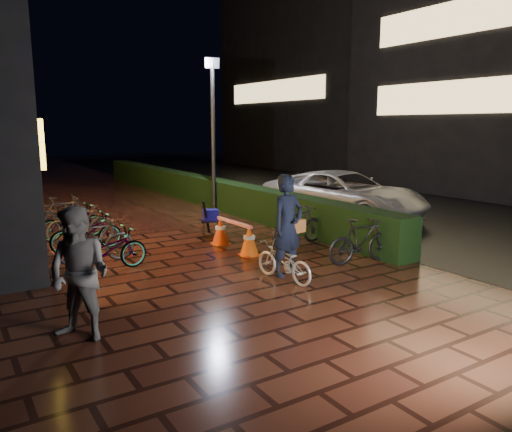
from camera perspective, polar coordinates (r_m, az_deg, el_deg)
ground at (r=10.68m, az=-3.07°, el=-5.61°), size 80.00×80.00×0.00m
asphalt_road at (r=19.99m, az=12.58°, el=1.74°), size 11.00×60.00×0.01m
hedge at (r=19.04m, az=-6.25°, el=3.01°), size 0.70×20.00×1.00m
bystander_person at (r=7.26m, az=-19.55°, el=-6.32°), size 1.13×1.15×1.87m
van at (r=15.97m, az=9.96°, el=2.39°), size 3.68×5.80×1.49m
far_buildings at (r=29.18m, az=18.44°, el=16.90°), size 9.08×31.00×14.00m
lamp_post_hedge at (r=17.04m, az=-4.94°, el=9.93°), size 0.49×0.17×5.09m
lamp_post_sf at (r=17.31m, az=-25.98°, el=10.32°), size 0.56×0.18×5.85m
cyclist at (r=9.41m, az=3.43°, el=-3.03°), size 0.78×1.49×2.05m
traffic_barrier at (r=11.89m, az=-2.51°, el=-2.21°), size 0.48×1.73×0.70m
cart_assembly at (r=13.44m, az=-5.25°, el=-0.03°), size 0.68×0.58×1.00m
parked_bikes_storefront at (r=13.10m, az=-19.62°, el=-1.12°), size 1.87×6.11×0.98m
parked_bikes_hedge at (r=11.58m, az=8.18°, el=-1.92°), size 1.84×2.67×0.98m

